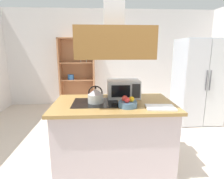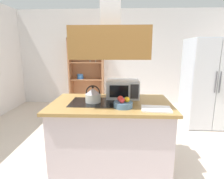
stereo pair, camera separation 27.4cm
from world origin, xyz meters
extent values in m
plane|color=beige|center=(0.00, 0.00, 0.00)|extent=(7.80, 7.80, 0.00)
cube|color=silver|center=(0.00, 3.00, 1.35)|extent=(6.00, 0.12, 2.70)
cube|color=#BBAAAF|center=(-0.14, -0.07, 0.43)|extent=(1.51, 0.86, 0.86)
cube|color=olive|center=(-0.14, -0.07, 0.88)|extent=(1.59, 0.94, 0.04)
cube|color=black|center=(-0.38, -0.07, 0.90)|extent=(0.60, 0.48, 0.00)
cube|color=brown|center=(-0.14, -0.07, 1.66)|extent=(0.90, 0.70, 0.36)
cube|color=#B1BAC6|center=(1.81, 1.42, 0.91)|extent=(0.90, 0.72, 1.81)
cube|color=#B6B9BF|center=(1.58, 1.04, 0.91)|extent=(0.44, 0.03, 1.77)
cylinder|color=#4C4C51|center=(1.77, 1.01, 1.00)|extent=(0.02, 0.02, 0.40)
cylinder|color=#4C4C51|center=(1.85, 1.01, 1.00)|extent=(0.02, 0.02, 0.40)
cube|color=#AE734B|center=(-1.43, 2.74, 0.95)|extent=(0.04, 0.40, 1.91)
cube|color=#AE734B|center=(-0.50, 2.74, 0.95)|extent=(0.04, 0.40, 1.91)
cube|color=#AE734B|center=(-0.97, 2.74, 1.89)|extent=(0.97, 0.40, 0.03)
cube|color=#AE734B|center=(-0.97, 2.74, 0.04)|extent=(0.97, 0.40, 0.08)
cube|color=#AE734B|center=(-0.97, 2.93, 0.95)|extent=(0.97, 0.02, 1.91)
cube|color=#AE734B|center=(-0.97, 2.74, 0.76)|extent=(0.89, 0.36, 0.02)
cube|color=#AE734B|center=(-0.97, 2.74, 1.24)|extent=(0.89, 0.36, 0.02)
cylinder|color=#3160AB|center=(-1.14, 2.69, 0.80)|extent=(0.18, 0.18, 0.05)
cylinder|color=teal|center=(-1.14, 2.69, 0.84)|extent=(0.17, 0.17, 0.05)
cylinder|color=#2D5EA2|center=(-1.14, 2.69, 0.89)|extent=(0.16, 0.16, 0.05)
cylinder|color=silver|center=(-0.85, 2.70, 1.31)|extent=(0.01, 0.01, 0.12)
cone|color=silver|center=(-0.85, 2.70, 1.41)|extent=(0.07, 0.07, 0.08)
cylinder|color=silver|center=(-0.70, 2.70, 1.31)|extent=(0.01, 0.01, 0.12)
cone|color=silver|center=(-0.70, 2.70, 1.41)|extent=(0.07, 0.07, 0.08)
cylinder|color=#B9BBB6|center=(-0.38, -0.07, 0.96)|extent=(0.20, 0.20, 0.11)
cone|color=#B6B0BC|center=(-0.38, -0.07, 1.05)|extent=(0.19, 0.19, 0.07)
sphere|color=black|center=(-0.38, -0.07, 1.10)|extent=(0.03, 0.03, 0.03)
torus|color=black|center=(-0.38, -0.07, 1.04)|extent=(0.19, 0.02, 0.19)
cube|color=white|center=(0.41, -0.35, 0.91)|extent=(0.36, 0.27, 0.02)
cube|color=#B7BABF|center=(0.02, 0.19, 1.03)|extent=(0.46, 0.34, 0.26)
cube|color=black|center=(-0.03, 0.02, 1.03)|extent=(0.26, 0.01, 0.17)
cube|color=#262628|center=(0.18, 0.02, 1.03)|extent=(0.11, 0.01, 0.20)
cylinder|color=#4C7299|center=(0.02, -0.28, 0.94)|extent=(0.23, 0.23, 0.07)
sphere|color=yellow|center=(0.07, -0.29, 1.00)|extent=(0.07, 0.07, 0.07)
sphere|color=red|center=(-0.01, -0.25, 1.00)|extent=(0.07, 0.07, 0.07)
sphere|color=red|center=(0.01, -0.33, 1.00)|extent=(0.06, 0.06, 0.06)
camera|label=1|loc=(-0.30, -2.40, 1.59)|focal=29.21mm
camera|label=2|loc=(-0.03, -2.41, 1.59)|focal=29.21mm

